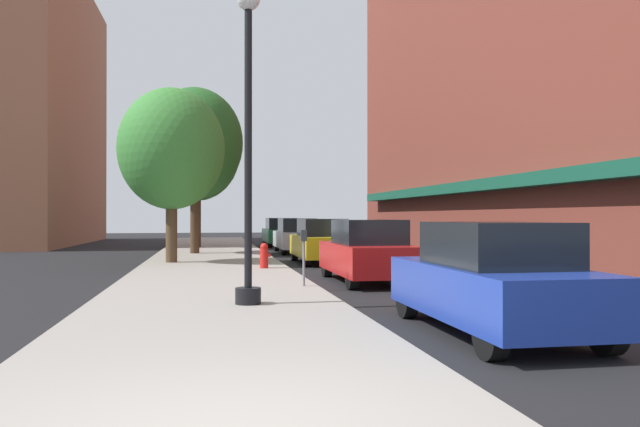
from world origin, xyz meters
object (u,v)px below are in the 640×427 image
object	(u,v)px
fire_hydrant	(264,255)
car_yellow	(321,242)
tree_far	(195,143)
lamppost	(248,138)
car_blue	(493,280)
tree_near	(197,152)
car_green	(280,232)
car_red	(367,252)
tree_mid	(172,149)
car_silver	(296,236)
parking_meter_near	(304,250)

from	to	relation	value
fire_hydrant	car_yellow	world-z (taller)	car_yellow
fire_hydrant	tree_far	world-z (taller)	tree_far
lamppost	car_blue	bearing A→B (deg)	-41.12
car_yellow	car_blue	bearing A→B (deg)	-90.29
tree_near	car_green	world-z (taller)	tree_near
tree_far	car_red	xyz separation A→B (m)	(4.74, -12.05, -4.19)
fire_hydrant	lamppost	bearing A→B (deg)	-97.20
tree_mid	car_yellow	size ratio (longest dim) A/B	1.44
car_silver	car_blue	bearing A→B (deg)	-91.34
lamppost	car_red	distance (m)	6.03
car_silver	car_green	distance (m)	6.65
lamppost	car_red	world-z (taller)	lamppost
car_yellow	tree_far	bearing A→B (deg)	131.68
fire_hydrant	car_silver	size ratio (longest dim) A/B	0.18
car_red	car_silver	size ratio (longest dim) A/B	1.00
tree_mid	car_silver	world-z (taller)	tree_mid
lamppost	parking_meter_near	distance (m)	3.84
car_blue	car_red	distance (m)	7.34
car_blue	car_silver	bearing A→B (deg)	91.93
car_blue	car_yellow	size ratio (longest dim) A/B	1.00
car_yellow	car_silver	bearing A→B (deg)	89.71
tree_near	car_yellow	distance (m)	12.93
parking_meter_near	car_silver	bearing A→B (deg)	82.62
fire_hydrant	car_red	bearing A→B (deg)	-55.99
parking_meter_near	tree_near	distance (m)	20.24
car_red	car_yellow	distance (m)	6.78
tree_near	car_green	size ratio (longest dim) A/B	1.80
lamppost	car_silver	distance (m)	18.28
parking_meter_near	car_red	world-z (taller)	car_red
car_yellow	car_silver	distance (m)	6.66
car_blue	car_yellow	distance (m)	14.12
parking_meter_near	car_red	size ratio (longest dim) A/B	0.30
tree_near	parking_meter_near	bearing A→B (deg)	-81.90
tree_mid	lamppost	bearing A→B (deg)	-79.62
car_blue	tree_mid	bearing A→B (deg)	113.14
parking_meter_near	tree_far	xyz separation A→B (m)	(-2.79, 13.66, 4.05)
fire_hydrant	car_red	size ratio (longest dim) A/B	0.18
tree_far	tree_near	bearing A→B (deg)	90.03
fire_hydrant	parking_meter_near	distance (m)	5.23
tree_mid	car_yellow	distance (m)	6.37
lamppost	car_green	xyz separation A→B (m)	(3.42, 24.45, -2.39)
car_red	parking_meter_near	bearing A→B (deg)	-141.23
car_red	car_yellow	bearing A→B (deg)	89.27
parking_meter_near	tree_mid	distance (m)	9.52
fire_hydrant	tree_far	bearing A→B (deg)	105.33
car_green	fire_hydrant	bearing A→B (deg)	-99.09
parking_meter_near	car_green	size ratio (longest dim) A/B	0.30
tree_near	tree_mid	bearing A→B (deg)	-93.51
tree_mid	car_red	bearing A→B (deg)	-50.80
tree_mid	car_red	world-z (taller)	tree_mid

